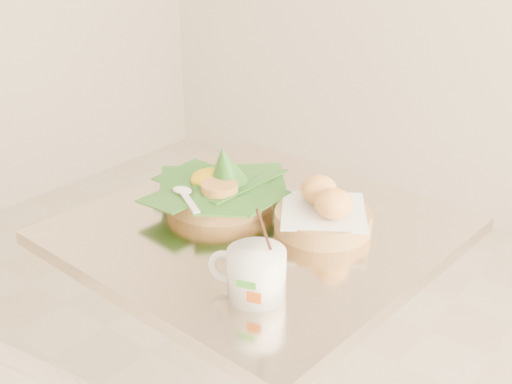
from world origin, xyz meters
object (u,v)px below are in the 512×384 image
Objects in this scene: cafe_table at (259,314)px; bread_basket at (324,213)px; coffee_mug at (255,272)px; rice_basket at (219,186)px.

bread_basket is (0.11, 0.06, 0.26)m from cafe_table.
cafe_table is at bearing -150.28° from bread_basket.
cafe_table is 3.23× the size of bread_basket.
coffee_mug is at bearing -81.93° from bread_basket.
bread_basket is at bearing 8.49° from rice_basket.
coffee_mug reaches higher than cafe_table.
coffee_mug is (0.15, -0.21, 0.27)m from cafe_table.
coffee_mug is at bearing -39.74° from rice_basket.
rice_basket is 1.27× the size of bread_basket.
cafe_table is 0.29m from rice_basket.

